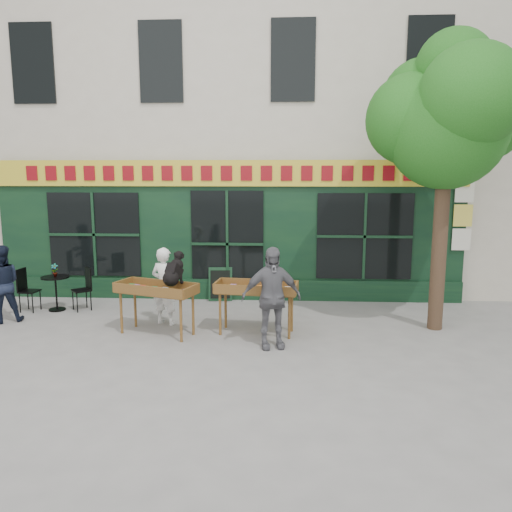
% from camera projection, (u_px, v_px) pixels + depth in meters
% --- Properties ---
extents(ground, '(80.00, 80.00, 0.00)m').
position_uv_depth(ground, '(215.00, 329.00, 9.72)').
color(ground, slate).
rests_on(ground, ground).
extents(building, '(14.00, 7.26, 10.00)m').
position_uv_depth(building, '(240.00, 105.00, 14.77)').
color(building, beige).
rests_on(building, ground).
extents(street_tree, '(3.05, 2.90, 5.60)m').
position_uv_depth(street_tree, '(449.00, 112.00, 9.14)').
color(street_tree, '#382619').
rests_on(street_tree, ground).
extents(book_cart_center, '(1.62, 1.07, 0.99)m').
position_uv_depth(book_cart_center, '(156.00, 292.00, 9.30)').
color(book_cart_center, brown).
rests_on(book_cart_center, ground).
extents(dog, '(0.52, 0.68, 0.60)m').
position_uv_depth(dog, '(173.00, 268.00, 9.16)').
color(dog, black).
rests_on(dog, book_cart_center).
extents(woman, '(0.66, 0.54, 1.56)m').
position_uv_depth(woman, '(165.00, 286.00, 9.95)').
color(woman, white).
rests_on(woman, ground).
extents(book_cart_right, '(1.56, 0.79, 0.99)m').
position_uv_depth(book_cart_right, '(256.00, 291.00, 9.35)').
color(book_cart_right, brown).
rests_on(book_cart_right, ground).
extents(man_right, '(1.11, 0.66, 1.78)m').
position_uv_depth(man_right, '(271.00, 298.00, 8.59)').
color(man_right, '#5B5A5F').
rests_on(man_right, ground).
extents(bistro_table, '(0.60, 0.60, 0.76)m').
position_uv_depth(bistro_table, '(56.00, 286.00, 10.96)').
color(bistro_table, black).
rests_on(bistro_table, ground).
extents(bistro_chair_left, '(0.40, 0.39, 0.95)m').
position_uv_depth(bistro_chair_left, '(25.00, 286.00, 10.91)').
color(bistro_chair_left, black).
rests_on(bistro_chair_left, ground).
extents(bistro_chair_right, '(0.51, 0.51, 0.95)m').
position_uv_depth(bistro_chair_right, '(85.00, 285.00, 11.03)').
color(bistro_chair_right, black).
rests_on(bistro_chair_right, ground).
extents(potted_plant, '(0.17, 0.13, 0.29)m').
position_uv_depth(potted_plant, '(55.00, 270.00, 10.90)').
color(potted_plant, gray).
rests_on(potted_plant, bistro_table).
extents(man_left, '(0.97, 0.90, 1.58)m').
position_uv_depth(man_left, '(1.00, 284.00, 10.08)').
color(man_left, black).
rests_on(man_left, ground).
extents(chalkboard, '(0.57, 0.24, 0.79)m').
position_uv_depth(chalkboard, '(220.00, 284.00, 11.82)').
color(chalkboard, black).
rests_on(chalkboard, ground).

